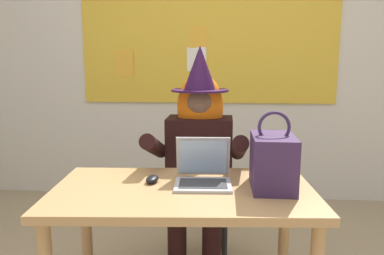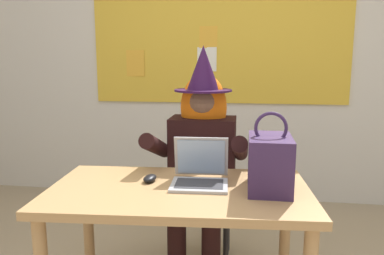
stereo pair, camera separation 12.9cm
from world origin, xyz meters
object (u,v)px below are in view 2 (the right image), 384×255
object	(u,v)px
desk_main	(179,208)
chair_at_desk	(203,184)
laptop	(200,174)
person_costumed	(201,148)
handbag	(270,162)
computer_mouse	(150,178)

from	to	relation	value
desk_main	chair_at_desk	world-z (taller)	chair_at_desk
laptop	chair_at_desk	bearing A→B (deg)	92.24
person_costumed	laptop	world-z (taller)	person_costumed
person_costumed	handbag	xyz separation A→B (m)	(0.39, -0.55, 0.07)
person_costumed	computer_mouse	distance (m)	0.55
desk_main	person_costumed	distance (m)	0.61
handbag	chair_at_desk	bearing A→B (deg)	120.66
chair_at_desk	person_costumed	distance (m)	0.31
laptop	handbag	world-z (taller)	handbag
computer_mouse	handbag	distance (m)	0.61
desk_main	handbag	xyz separation A→B (m)	(0.43, 0.04, 0.24)
computer_mouse	chair_at_desk	bearing A→B (deg)	79.45
handbag	desk_main	bearing A→B (deg)	-174.86
desk_main	person_costumed	bearing A→B (deg)	86.39
person_costumed	chair_at_desk	bearing A→B (deg)	-179.01
chair_at_desk	person_costumed	bearing A→B (deg)	-0.59
chair_at_desk	computer_mouse	size ratio (longest dim) A/B	8.82
chair_at_desk	computer_mouse	bearing A→B (deg)	-18.81
desk_main	chair_at_desk	size ratio (longest dim) A/B	1.43
person_costumed	handbag	size ratio (longest dim) A/B	3.82
chair_at_desk	laptop	distance (m)	0.68
laptop	handbag	size ratio (longest dim) A/B	0.77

